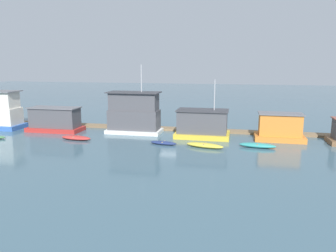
{
  "coord_description": "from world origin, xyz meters",
  "views": [
    {
      "loc": [
        8.18,
        -39.79,
        9.19
      ],
      "look_at": [
        0.0,
        -1.0,
        1.4
      ],
      "focal_mm": 35.0,
      "sensor_mm": 36.0,
      "label": 1
    }
  ],
  "objects_px": {
    "dinghy_navy": "(164,143)",
    "dinghy_yellow": "(205,145)",
    "houseboat_red": "(55,120)",
    "dinghy_teal": "(257,145)",
    "houseboat_white": "(134,114)",
    "houseboat_blue": "(2,112)",
    "mooring_post_near_left": "(17,121)",
    "houseboat_yellow": "(202,124)",
    "dinghy_red": "(76,138)",
    "houseboat_orange": "(280,128)"
  },
  "relations": [
    {
      "from": "dinghy_red",
      "to": "dinghy_teal",
      "type": "height_order",
      "value": "dinghy_teal"
    },
    {
      "from": "houseboat_blue",
      "to": "houseboat_yellow",
      "type": "relative_size",
      "value": 0.77
    },
    {
      "from": "dinghy_teal",
      "to": "mooring_post_near_left",
      "type": "height_order",
      "value": "mooring_post_near_left"
    },
    {
      "from": "dinghy_navy",
      "to": "dinghy_yellow",
      "type": "height_order",
      "value": "dinghy_yellow"
    },
    {
      "from": "houseboat_white",
      "to": "houseboat_yellow",
      "type": "bearing_deg",
      "value": -4.85
    },
    {
      "from": "houseboat_blue",
      "to": "dinghy_red",
      "type": "height_order",
      "value": "houseboat_blue"
    },
    {
      "from": "dinghy_navy",
      "to": "mooring_post_near_left",
      "type": "distance_m",
      "value": 24.76
    },
    {
      "from": "houseboat_orange",
      "to": "mooring_post_near_left",
      "type": "height_order",
      "value": "houseboat_orange"
    },
    {
      "from": "houseboat_white",
      "to": "mooring_post_near_left",
      "type": "distance_m",
      "value": 18.83
    },
    {
      "from": "dinghy_red",
      "to": "dinghy_yellow",
      "type": "bearing_deg",
      "value": -1.86
    },
    {
      "from": "houseboat_red",
      "to": "houseboat_white",
      "type": "height_order",
      "value": "houseboat_white"
    },
    {
      "from": "mooring_post_near_left",
      "to": "houseboat_white",
      "type": "bearing_deg",
      "value": -4.95
    },
    {
      "from": "houseboat_red",
      "to": "houseboat_orange",
      "type": "distance_m",
      "value": 28.97
    },
    {
      "from": "dinghy_teal",
      "to": "mooring_post_near_left",
      "type": "distance_m",
      "value": 34.68
    },
    {
      "from": "houseboat_yellow",
      "to": "dinghy_navy",
      "type": "bearing_deg",
      "value": -130.89
    },
    {
      "from": "houseboat_yellow",
      "to": "dinghy_navy",
      "type": "relative_size",
      "value": 2.19
    },
    {
      "from": "houseboat_white",
      "to": "dinghy_yellow",
      "type": "xyz_separation_m",
      "value": [
        9.83,
        -5.7,
        -2.28
      ]
    },
    {
      "from": "dinghy_yellow",
      "to": "dinghy_teal",
      "type": "relative_size",
      "value": 1.08
    },
    {
      "from": "houseboat_blue",
      "to": "dinghy_red",
      "type": "xyz_separation_m",
      "value": [
        13.24,
        -4.19,
        -2.14
      ]
    },
    {
      "from": "dinghy_navy",
      "to": "houseboat_yellow",
      "type": "bearing_deg",
      "value": 49.11
    },
    {
      "from": "houseboat_blue",
      "to": "mooring_post_near_left",
      "type": "height_order",
      "value": "houseboat_blue"
    },
    {
      "from": "houseboat_red",
      "to": "dinghy_teal",
      "type": "distance_m",
      "value": 26.49
    },
    {
      "from": "dinghy_navy",
      "to": "mooring_post_near_left",
      "type": "bearing_deg",
      "value": 163.85
    },
    {
      "from": "houseboat_blue",
      "to": "houseboat_white",
      "type": "relative_size",
      "value": 0.62
    },
    {
      "from": "dinghy_navy",
      "to": "mooring_post_near_left",
      "type": "relative_size",
      "value": 2.6
    },
    {
      "from": "houseboat_red",
      "to": "houseboat_white",
      "type": "distance_m",
      "value": 10.88
    },
    {
      "from": "houseboat_white",
      "to": "dinghy_teal",
      "type": "distance_m",
      "value": 16.28
    },
    {
      "from": "houseboat_yellow",
      "to": "dinghy_red",
      "type": "height_order",
      "value": "houseboat_yellow"
    },
    {
      "from": "houseboat_white",
      "to": "houseboat_red",
      "type": "bearing_deg",
      "value": -174.02
    },
    {
      "from": "dinghy_yellow",
      "to": "houseboat_white",
      "type": "bearing_deg",
      "value": 149.9
    },
    {
      "from": "houseboat_red",
      "to": "houseboat_orange",
      "type": "relative_size",
      "value": 1.26
    },
    {
      "from": "houseboat_blue",
      "to": "dinghy_yellow",
      "type": "bearing_deg",
      "value": -9.26
    },
    {
      "from": "houseboat_yellow",
      "to": "houseboat_orange",
      "type": "relative_size",
      "value": 1.24
    },
    {
      "from": "dinghy_navy",
      "to": "dinghy_yellow",
      "type": "xyz_separation_m",
      "value": [
        4.71,
        -0.42,
        0.07
      ]
    },
    {
      "from": "mooring_post_near_left",
      "to": "dinghy_red",
      "type": "bearing_deg",
      "value": -27.69
    },
    {
      "from": "dinghy_navy",
      "to": "dinghy_teal",
      "type": "relative_size",
      "value": 0.81
    },
    {
      "from": "dinghy_navy",
      "to": "dinghy_teal",
      "type": "height_order",
      "value": "dinghy_teal"
    },
    {
      "from": "dinghy_yellow",
      "to": "mooring_post_near_left",
      "type": "relative_size",
      "value": 3.48
    },
    {
      "from": "houseboat_yellow",
      "to": "dinghy_yellow",
      "type": "distance_m",
      "value": 5.19
    },
    {
      "from": "houseboat_red",
      "to": "mooring_post_near_left",
      "type": "height_order",
      "value": "houseboat_red"
    },
    {
      "from": "dinghy_teal",
      "to": "houseboat_blue",
      "type": "bearing_deg",
      "value": 174.1
    },
    {
      "from": "houseboat_blue",
      "to": "houseboat_white",
      "type": "distance_m",
      "value": 18.96
    },
    {
      "from": "dinghy_red",
      "to": "dinghy_yellow",
      "type": "distance_m",
      "value": 15.52
    },
    {
      "from": "dinghy_yellow",
      "to": "mooring_post_near_left",
      "type": "height_order",
      "value": "mooring_post_near_left"
    },
    {
      "from": "houseboat_white",
      "to": "houseboat_yellow",
      "type": "distance_m",
      "value": 9.1
    },
    {
      "from": "dinghy_navy",
      "to": "dinghy_yellow",
      "type": "relative_size",
      "value": 0.75
    },
    {
      "from": "houseboat_red",
      "to": "houseboat_yellow",
      "type": "height_order",
      "value": "houseboat_yellow"
    },
    {
      "from": "dinghy_teal",
      "to": "houseboat_white",
      "type": "bearing_deg",
      "value": 163.58
    },
    {
      "from": "houseboat_orange",
      "to": "mooring_post_near_left",
      "type": "relative_size",
      "value": 4.59
    },
    {
      "from": "houseboat_blue",
      "to": "dinghy_red",
      "type": "bearing_deg",
      "value": -17.55
    }
  ]
}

